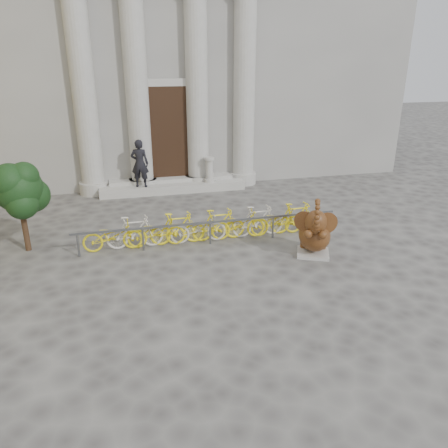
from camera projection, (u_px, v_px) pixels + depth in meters
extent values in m
plane|color=#474442|center=(230.00, 305.00, 9.97)|extent=(80.00, 80.00, 0.00)
cube|color=gray|center=(152.00, 41.00, 21.39)|extent=(22.00, 10.00, 12.00)
cube|color=black|center=(169.00, 134.00, 18.12)|extent=(2.40, 0.16, 4.00)
cylinder|color=#A8A59E|center=(84.00, 93.00, 16.67)|extent=(0.90, 0.90, 8.00)
cylinder|color=#A8A59E|center=(137.00, 92.00, 17.13)|extent=(0.90, 0.90, 8.00)
cylinder|color=#A8A59E|center=(197.00, 91.00, 17.68)|extent=(0.90, 0.90, 8.00)
cylinder|color=#A8A59E|center=(244.00, 90.00, 18.13)|extent=(0.90, 0.90, 8.00)
cube|color=#A8A59E|center=(173.00, 187.00, 18.41)|extent=(6.00, 1.20, 0.36)
cube|color=#A8A59E|center=(313.00, 253.00, 12.50)|extent=(1.13, 1.09, 0.09)
ellipsoid|color=black|center=(314.00, 241.00, 12.57)|extent=(0.97, 0.95, 0.57)
ellipsoid|color=black|center=(314.00, 235.00, 12.32)|extent=(1.21, 1.32, 0.92)
cylinder|color=black|center=(305.00, 243.00, 12.77)|extent=(0.35, 0.35, 0.23)
cylinder|color=black|center=(321.00, 244.00, 12.69)|extent=(0.35, 0.35, 0.23)
cylinder|color=black|center=(308.00, 233.00, 11.96)|extent=(0.41, 0.57, 0.35)
cylinder|color=black|center=(322.00, 234.00, 11.90)|extent=(0.41, 0.57, 0.35)
ellipsoid|color=black|center=(316.00, 222.00, 11.84)|extent=(0.78, 0.76, 0.71)
cylinder|color=black|center=(305.00, 222.00, 12.00)|extent=(0.48, 0.44, 0.60)
cylinder|color=black|center=(327.00, 223.00, 11.91)|extent=(0.60, 0.11, 0.60)
cone|color=beige|center=(312.00, 229.00, 11.75)|extent=(0.09, 0.21, 0.10)
cone|color=beige|center=(320.00, 230.00, 11.72)|extent=(0.18, 0.20, 0.10)
cube|color=slate|center=(210.00, 222.00, 12.99)|extent=(8.00, 0.06, 0.06)
cylinder|color=slate|center=(78.00, 246.00, 12.25)|extent=(0.06, 0.06, 0.70)
cylinder|color=slate|center=(143.00, 239.00, 12.66)|extent=(0.06, 0.06, 0.70)
cylinder|color=slate|center=(210.00, 233.00, 13.12)|extent=(0.06, 0.06, 0.70)
cylinder|color=slate|center=(273.00, 227.00, 13.57)|extent=(0.06, 0.06, 0.70)
cylinder|color=slate|center=(326.00, 222.00, 13.98)|extent=(0.06, 0.06, 0.70)
imported|color=yellow|center=(112.00, 234.00, 12.64)|extent=(1.70, 0.50, 1.00)
imported|color=beige|center=(135.00, 232.00, 12.78)|extent=(1.66, 0.47, 1.00)
imported|color=yellow|center=(156.00, 230.00, 12.93)|extent=(1.70, 0.50, 1.00)
imported|color=yellow|center=(177.00, 228.00, 13.07)|extent=(1.66, 0.47, 1.00)
imported|color=beige|center=(198.00, 226.00, 13.22)|extent=(1.70, 0.50, 1.00)
imported|color=yellow|center=(218.00, 225.00, 13.36)|extent=(1.66, 0.47, 1.00)
imported|color=yellow|center=(238.00, 223.00, 13.50)|extent=(1.70, 0.50, 1.00)
imported|color=beige|center=(258.00, 221.00, 13.65)|extent=(1.66, 0.47, 1.00)
imported|color=yellow|center=(277.00, 219.00, 13.79)|extent=(1.70, 0.50, 1.00)
imported|color=yellow|center=(295.00, 218.00, 13.94)|extent=(1.66, 0.47, 1.00)
cylinder|color=#332114|center=(24.00, 224.00, 12.53)|extent=(0.16, 0.16, 1.61)
sphere|color=black|center=(18.00, 189.00, 12.14)|extent=(1.34, 1.34, 1.34)
sphere|color=black|center=(33.00, 195.00, 12.47)|extent=(0.98, 0.98, 0.98)
sphere|color=black|center=(10.00, 193.00, 12.35)|extent=(0.89, 0.89, 0.89)
sphere|color=black|center=(22.00, 203.00, 12.05)|extent=(0.89, 0.89, 0.89)
sphere|color=black|center=(10.00, 181.00, 11.85)|extent=(0.98, 0.98, 0.98)
sphere|color=black|center=(24.00, 176.00, 11.99)|extent=(0.80, 0.80, 0.80)
imported|color=black|center=(140.00, 163.00, 17.42)|extent=(0.80, 0.63, 1.92)
cylinder|color=#A8A59E|center=(209.00, 180.00, 18.40)|extent=(0.43, 0.43, 0.13)
cylinder|color=#A8A59E|center=(209.00, 171.00, 18.25)|extent=(0.30, 0.30, 0.97)
cylinder|color=#A8A59E|center=(209.00, 159.00, 18.06)|extent=(0.43, 0.43, 0.11)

